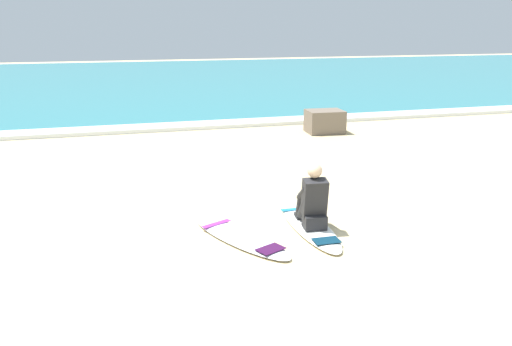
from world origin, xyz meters
TOP-DOWN VIEW (x-y plane):
  - ground_plane at (0.00, 0.00)m, footprint 80.00×80.00m
  - sea at (0.00, 22.71)m, footprint 80.00×28.00m
  - breaking_foam at (0.00, 9.01)m, footprint 80.00×0.90m
  - surfboard_main at (0.95, 0.72)m, footprint 0.58×2.20m
  - surfer_seated at (0.95, 0.61)m, footprint 0.42×0.73m
  - surfboard_spare_near at (-0.15, 0.55)m, footprint 1.30×2.03m
  - shoreline_rock at (4.00, 7.23)m, footprint 1.04×0.85m

SIDE VIEW (x-z plane):
  - ground_plane at x=0.00m, z-range 0.00..0.00m
  - surfboard_main at x=0.95m, z-range 0.00..0.07m
  - surfboard_spare_near at x=-0.15m, z-range 0.00..0.07m
  - sea at x=0.00m, z-range 0.00..0.10m
  - breaking_foam at x=0.00m, z-range 0.00..0.11m
  - shoreline_rock at x=4.00m, z-range 0.00..0.63m
  - surfer_seated at x=0.95m, z-range -0.04..0.91m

